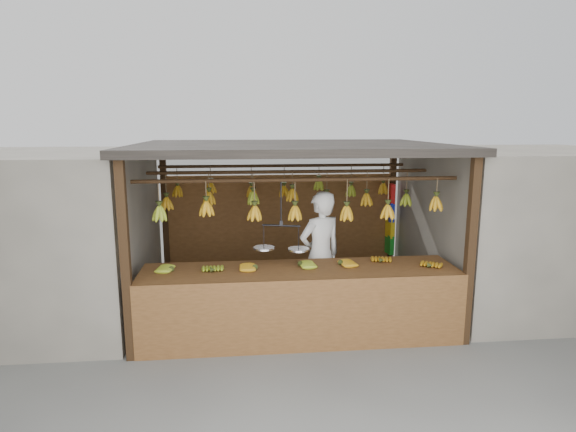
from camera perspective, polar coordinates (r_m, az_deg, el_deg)
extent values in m
plane|color=#5B5B57|center=(7.34, 0.25, -10.47)|extent=(80.00, 80.00, 0.00)
cube|color=black|center=(5.65, -18.69, -5.33)|extent=(0.10, 0.10, 2.30)
cube|color=black|center=(6.15, 20.77, -4.16)|extent=(0.10, 0.10, 2.30)
cube|color=black|center=(8.53, -14.35, 0.26)|extent=(0.10, 0.10, 2.30)
cube|color=black|center=(8.87, 12.15, 0.76)|extent=(0.10, 0.10, 2.30)
cube|color=black|center=(6.84, 0.26, 8.19)|extent=(4.30, 3.30, 0.10)
cylinder|color=black|center=(5.88, 1.31, 4.32)|extent=(4.00, 0.05, 0.05)
cylinder|color=black|center=(6.87, 0.26, 5.27)|extent=(4.00, 0.05, 0.05)
cylinder|color=black|center=(7.86, -0.53, 5.98)|extent=(4.00, 0.05, 0.05)
cube|color=brown|center=(8.51, -0.83, -1.13)|extent=(4.00, 0.06, 1.80)
cube|color=slate|center=(7.53, -28.15, -2.09)|extent=(3.00, 3.00, 2.30)
cube|color=slate|center=(8.20, 26.13, -0.93)|extent=(3.00, 3.00, 2.30)
cube|color=brown|center=(6.02, 1.44, -6.63)|extent=(3.93, 0.87, 0.08)
cube|color=brown|center=(5.76, 1.99, -11.83)|extent=(3.93, 0.04, 0.90)
cube|color=black|center=(5.88, -16.85, -12.24)|extent=(0.07, 0.07, 0.82)
cube|color=black|center=(6.33, 19.19, -10.68)|extent=(0.07, 0.07, 0.82)
cube|color=black|center=(6.58, -15.59, -9.62)|extent=(0.07, 0.07, 0.82)
cube|color=black|center=(6.99, 16.51, -8.45)|extent=(0.07, 0.07, 0.82)
ellipsoid|color=#92A523|center=(6.07, -13.56, -6.11)|extent=(0.26, 0.21, 0.06)
ellipsoid|color=#92A523|center=(5.91, -8.92, -6.39)|extent=(0.19, 0.25, 0.06)
ellipsoid|color=#BF8214|center=(5.98, -3.94, -6.07)|extent=(0.24, 0.18, 0.06)
ellipsoid|color=#92A523|center=(6.06, 1.51, -5.83)|extent=(0.26, 0.20, 0.06)
ellipsoid|color=#BF8214|center=(6.14, 6.33, -5.65)|extent=(0.27, 0.22, 0.06)
ellipsoid|color=#BF8214|center=(6.35, 11.04, -5.24)|extent=(0.23, 0.28, 0.06)
ellipsoid|color=#BF8214|center=(6.27, 16.47, -5.72)|extent=(0.28, 0.30, 0.06)
ellipsoid|color=#92A523|center=(5.97, -14.97, 0.29)|extent=(0.16, 0.16, 0.28)
ellipsoid|color=#BF8214|center=(5.87, -9.63, 0.88)|extent=(0.16, 0.16, 0.28)
ellipsoid|color=#BF8214|center=(5.90, -3.97, 0.32)|extent=(0.16, 0.16, 0.28)
ellipsoid|color=#BF8214|center=(5.96, 0.83, 0.35)|extent=(0.16, 0.16, 0.28)
ellipsoid|color=#BF8214|center=(6.01, 6.96, 0.30)|extent=(0.16, 0.16, 0.28)
ellipsoid|color=#BF8214|center=(6.15, 11.72, 0.49)|extent=(0.16, 0.16, 0.28)
ellipsoid|color=#BF8214|center=(6.36, 17.13, 1.41)|extent=(0.16, 0.16, 0.28)
ellipsoid|color=#BF8214|center=(6.97, -14.17, 1.45)|extent=(0.16, 0.16, 0.28)
ellipsoid|color=#BF8214|center=(6.92, -9.32, 2.09)|extent=(0.16, 0.16, 0.28)
ellipsoid|color=#92A523|center=(6.89, -4.16, 2.13)|extent=(0.16, 0.16, 0.28)
ellipsoid|color=#BF8214|center=(6.86, 0.53, 2.51)|extent=(0.16, 0.16, 0.28)
ellipsoid|color=#BF8214|center=(7.00, 4.60, 1.92)|extent=(0.16, 0.16, 0.28)
ellipsoid|color=#BF8214|center=(7.08, 9.28, 1.94)|extent=(0.16, 0.16, 0.28)
ellipsoid|color=#92A523|center=(7.33, 13.81, 1.89)|extent=(0.16, 0.16, 0.28)
ellipsoid|color=#BF8214|center=(7.97, -12.94, 2.86)|extent=(0.16, 0.16, 0.28)
ellipsoid|color=#BF8214|center=(7.85, -9.14, 3.34)|extent=(0.16, 0.16, 0.28)
ellipsoid|color=#BF8214|center=(7.88, -4.34, 2.89)|extent=(0.16, 0.16, 0.28)
ellipsoid|color=#BF8214|center=(7.87, -0.45, 2.94)|extent=(0.16, 0.16, 0.28)
ellipsoid|color=#92A523|center=(7.99, 3.67, 3.72)|extent=(0.16, 0.16, 0.28)
ellipsoid|color=#92A523|center=(8.06, 7.47, 2.96)|extent=(0.16, 0.16, 0.28)
ellipsoid|color=#BF8214|center=(8.27, 11.20, 3.19)|extent=(0.16, 0.16, 0.28)
cylinder|color=black|center=(5.90, -0.83, 1.56)|extent=(0.02, 0.02, 0.57)
cylinder|color=black|center=(5.95, -0.82, -1.14)|extent=(0.47, 0.14, 0.02)
cylinder|color=silver|center=(6.06, -2.87, -3.85)|extent=(0.26, 0.26, 0.02)
cylinder|color=silver|center=(5.99, 1.26, -4.02)|extent=(0.26, 0.26, 0.02)
imported|color=white|center=(6.65, 3.84, -4.67)|extent=(0.77, 0.66, 1.78)
cube|color=red|center=(8.66, 12.16, 2.65)|extent=(0.08, 0.26, 0.34)
cube|color=#1426BF|center=(8.71, 12.07, 0.51)|extent=(0.08, 0.26, 0.34)
cube|color=yellow|center=(8.77, 11.99, -1.39)|extent=(0.08, 0.26, 0.34)
cube|color=#199926|center=(8.83, 11.92, -3.29)|extent=(0.08, 0.26, 0.34)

